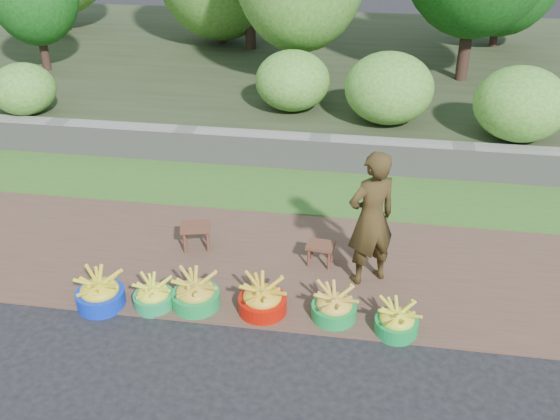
% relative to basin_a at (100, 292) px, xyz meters
% --- Properties ---
extents(ground_plane, '(120.00, 120.00, 0.00)m').
position_rel_basin_a_xyz_m(ground_plane, '(2.06, -0.14, -0.18)').
color(ground_plane, black).
rests_on(ground_plane, ground).
extents(dirt_shoulder, '(80.00, 2.50, 0.02)m').
position_rel_basin_a_xyz_m(dirt_shoulder, '(2.06, 1.11, -0.17)').
color(dirt_shoulder, brown).
rests_on(dirt_shoulder, ground).
extents(grass_verge, '(80.00, 1.50, 0.04)m').
position_rel_basin_a_xyz_m(grass_verge, '(2.06, 3.11, -0.16)').
color(grass_verge, '#3B6B24').
rests_on(grass_verge, ground).
extents(retaining_wall, '(80.00, 0.35, 0.55)m').
position_rel_basin_a_xyz_m(retaining_wall, '(2.06, 3.96, 0.09)').
color(retaining_wall, gray).
rests_on(retaining_wall, ground).
extents(earth_bank, '(80.00, 10.00, 0.50)m').
position_rel_basin_a_xyz_m(earth_bank, '(2.06, 8.86, 0.07)').
color(earth_bank, '#313B22').
rests_on(earth_bank, ground).
extents(basin_a, '(0.54, 0.54, 0.40)m').
position_rel_basin_a_xyz_m(basin_a, '(0.00, 0.00, 0.00)').
color(basin_a, '#0B2FD1').
rests_on(basin_a, ground).
extents(basin_b, '(0.45, 0.45, 0.34)m').
position_rel_basin_a_xyz_m(basin_b, '(0.59, 0.08, -0.03)').
color(basin_b, '#1E9753').
rests_on(basin_b, ground).
extents(basin_c, '(0.54, 0.54, 0.40)m').
position_rel_basin_a_xyz_m(basin_c, '(1.06, 0.15, -0.00)').
color(basin_c, '#179643').
rests_on(basin_c, ground).
extents(basin_d, '(0.54, 0.54, 0.40)m').
position_rel_basin_a_xyz_m(basin_d, '(1.81, 0.16, -0.00)').
color(basin_d, '#B31105').
rests_on(basin_d, ground).
extents(basin_e, '(0.49, 0.49, 0.37)m').
position_rel_basin_a_xyz_m(basin_e, '(2.60, 0.18, -0.02)').
color(basin_e, '#15923C').
rests_on(basin_e, ground).
extents(basin_f, '(0.46, 0.46, 0.34)m').
position_rel_basin_a_xyz_m(basin_f, '(3.27, 0.04, -0.03)').
color(basin_f, '#128F3F').
rests_on(basin_f, ground).
extents(stool_left, '(0.44, 0.38, 0.34)m').
position_rel_basin_a_xyz_m(stool_left, '(0.74, 1.30, 0.11)').
color(stool_left, brown).
rests_on(stool_left, dirt_shoulder).
extents(stool_right, '(0.36, 0.29, 0.29)m').
position_rel_basin_a_xyz_m(stool_right, '(2.35, 1.18, 0.07)').
color(stool_right, brown).
rests_on(stool_right, dirt_shoulder).
extents(vendor_woman, '(0.72, 0.66, 1.66)m').
position_rel_basin_a_xyz_m(vendor_woman, '(2.93, 0.95, 0.67)').
color(vendor_woman, black).
rests_on(vendor_woman, dirt_shoulder).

